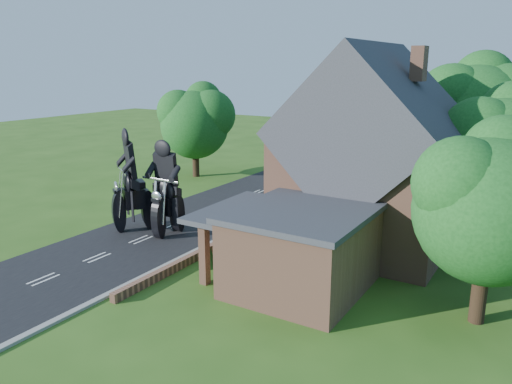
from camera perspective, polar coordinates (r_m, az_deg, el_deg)
The scene contains 18 objects.
ground at distance 27.67m, azimuth -13.02°, elevation -5.35°, with size 120.00×120.00×0.00m, color #2C5317.
road at distance 27.67m, azimuth -13.02°, elevation -5.33°, with size 7.00×80.00×0.02m, color black.
kerb at distance 25.35m, azimuth -7.07°, elevation -6.79°, with size 0.30×80.00×0.12m, color gray.
garden_wall at distance 28.80m, azimuth 0.15°, elevation -3.75°, with size 0.30×22.00×0.40m, color #92614A.
house at distance 26.11m, azimuth 13.02°, elevation 3.36°, with size 9.54×8.64×10.24m.
annex at distance 20.95m, azimuth 4.92°, elevation -6.37°, with size 7.05×5.94×3.44m.
tree_annex_side at distance 19.05m, azimuth 26.32°, elevation -0.74°, with size 5.64×5.20×7.48m.
tree_behind_house at distance 34.90m, azimuth 24.50°, elevation 8.29°, with size 7.81×7.20×10.08m.
tree_behind_left at distance 37.14m, azimuth 15.33°, elevation 8.59°, with size 6.94×6.40×9.16m.
tree_far_road at distance 41.46m, azimuth -6.54°, elevation 8.31°, with size 6.08×5.60×7.84m.
shrub_a at distance 23.48m, azimuth -5.45°, elevation -7.22°, with size 0.90×0.90×1.10m, color #103411.
shrub_b at distance 25.39m, azimuth -2.05°, elevation -5.47°, with size 0.90×0.90×1.10m, color #103411.
shrub_c at distance 27.39m, azimuth 0.84°, elevation -3.95°, with size 0.90×0.90×1.10m, color #103411.
shrub_d at distance 31.60m, azimuth 5.48°, elevation -1.50°, with size 0.90×0.90×1.10m, color #103411.
shrub_e at distance 33.79m, azimuth 7.36°, elevation -0.50°, with size 0.90×0.90×1.10m, color #103411.
shrub_f at distance 36.02m, azimuth 9.00°, elevation 0.37°, with size 0.90×0.90×1.10m, color #103411.
motorcycle_lead at distance 27.89m, azimuth -10.00°, elevation -3.30°, with size 0.43×1.71×1.59m, color black, non-canonical shape.
motorcycle_follow at distance 29.09m, azimuth -13.77°, elevation -2.61°, with size 0.47×1.87×1.74m, color black, non-canonical shape.
Camera 1 is at (18.55, -18.36, 9.18)m, focal length 35.00 mm.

